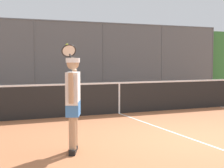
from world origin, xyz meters
name	(u,v)px	position (x,y,z in m)	size (l,w,h in m)	color
ground_plane	(194,140)	(0.00, 0.00, 0.00)	(60.00, 60.00, 0.00)	#B76B42
fence_backdrop	(67,61)	(0.00, -9.71, 1.59)	(18.76, 1.37, 3.37)	#565B60
tennis_net	(119,97)	(0.00, -3.75, 0.49)	(10.07, 0.09, 1.07)	#2D2D2D
tennis_player	(73,97)	(2.53, -0.08, 0.98)	(0.52, 1.38, 1.96)	black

